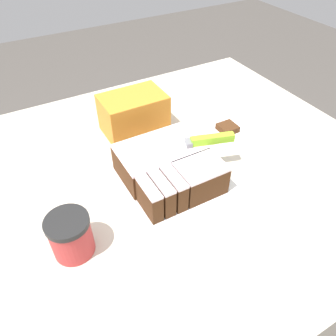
# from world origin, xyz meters

# --- Properties ---
(ground_plane) EXTENTS (8.00, 8.00, 0.00)m
(ground_plane) POSITION_xyz_m (0.00, 0.00, 0.00)
(ground_plane) COLOR #4C4742
(countertop) EXTENTS (1.40, 1.10, 0.93)m
(countertop) POSITION_xyz_m (0.00, 0.00, 0.46)
(countertop) COLOR beige
(countertop) RESTS_ON ground_plane
(cake_board) EXTENTS (0.31, 0.33, 0.01)m
(cake_board) POSITION_xyz_m (0.03, -0.05, 0.93)
(cake_board) COLOR white
(cake_board) RESTS_ON countertop
(cake) EXTENTS (0.23, 0.25, 0.09)m
(cake) POSITION_xyz_m (0.03, -0.04, 0.98)
(cake) COLOR #472814
(cake) RESTS_ON cake_board
(knife) EXTENTS (0.28, 0.11, 0.02)m
(knife) POSITION_xyz_m (0.13, -0.05, 1.03)
(knife) COLOR silver
(knife) RESTS_ON cake
(coffee_cup) EXTENTS (0.10, 0.10, 0.11)m
(coffee_cup) POSITION_xyz_m (-0.27, -0.14, 0.98)
(coffee_cup) COLOR #B23333
(coffee_cup) RESTS_ON countertop
(paper_napkin) EXTENTS (0.15, 0.15, 0.01)m
(paper_napkin) POSITION_xyz_m (0.32, 0.06, 0.93)
(paper_napkin) COLOR white
(paper_napkin) RESTS_ON countertop
(brownie) EXTENTS (0.06, 0.06, 0.02)m
(brownie) POSITION_xyz_m (0.32, 0.06, 0.94)
(brownie) COLOR #472814
(brownie) RESTS_ON paper_napkin
(storage_box) EXTENTS (0.20, 0.14, 0.13)m
(storage_box) POSITION_xyz_m (0.05, 0.23, 0.99)
(storage_box) COLOR orange
(storage_box) RESTS_ON countertop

